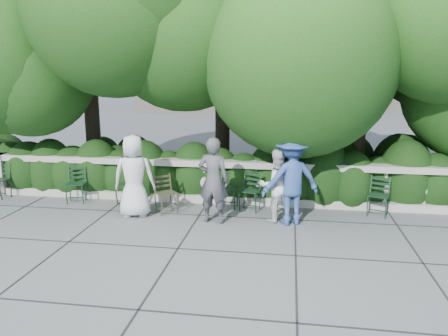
# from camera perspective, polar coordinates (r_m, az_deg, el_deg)

# --- Properties ---
(ground) EXTENTS (90.00, 90.00, 0.00)m
(ground) POSITION_cam_1_polar(r_m,az_deg,el_deg) (8.47, -1.03, -8.08)
(ground) COLOR #595C61
(ground) RESTS_ON ground
(balustrade) EXTENTS (12.00, 0.44, 1.00)m
(balustrade) POSITION_cam_1_polar(r_m,az_deg,el_deg) (10.02, 0.69, -1.89)
(balustrade) COLOR #9E998E
(balustrade) RESTS_ON ground
(shrub_hedge) EXTENTS (15.00, 2.60, 1.70)m
(shrub_hedge) POSITION_cam_1_polar(r_m,az_deg,el_deg) (11.29, 1.53, -2.79)
(shrub_hedge) COLOR black
(shrub_hedge) RESTS_ON ground
(tree_canopy) EXTENTS (15.04, 6.52, 6.78)m
(tree_canopy) POSITION_cam_1_polar(r_m,az_deg,el_deg) (11.07, 5.48, 17.55)
(tree_canopy) COLOR #3F3023
(tree_canopy) RESTS_ON ground
(chair_b) EXTENTS (0.54, 0.57, 0.84)m
(chair_b) POSITION_cam_1_polar(r_m,az_deg,el_deg) (10.60, -18.82, -4.49)
(chair_b) COLOR black
(chair_b) RESTS_ON ground
(chair_c) EXTENTS (0.53, 0.56, 0.84)m
(chair_c) POSITION_cam_1_polar(r_m,az_deg,el_deg) (10.21, -12.88, -4.77)
(chair_c) COLOR black
(chair_c) RESTS_ON ground
(chair_d) EXTENTS (0.53, 0.57, 0.84)m
(chair_d) POSITION_cam_1_polar(r_m,az_deg,el_deg) (9.48, 3.10, -5.82)
(chair_d) COLOR black
(chair_d) RESTS_ON ground
(chair_e) EXTENTS (0.48, 0.52, 0.84)m
(chair_e) POSITION_cam_1_polar(r_m,az_deg,el_deg) (9.69, 0.33, -5.39)
(chair_e) COLOR black
(chair_e) RESTS_ON ground
(chair_f) EXTENTS (0.57, 0.59, 0.84)m
(chair_f) POSITION_cam_1_polar(r_m,az_deg,el_deg) (9.66, 19.21, -6.16)
(chair_f) COLOR black
(chair_f) RESTS_ON ground
(chair_weathered) EXTENTS (0.65, 0.65, 0.84)m
(chair_weathered) POSITION_cam_1_polar(r_m,az_deg,el_deg) (9.39, -7.14, -6.07)
(chair_weathered) COLOR black
(chair_weathered) RESTS_ON ground
(person_businessman) EXTENTS (0.93, 0.69, 1.73)m
(person_businessman) POSITION_cam_1_polar(r_m,az_deg,el_deg) (9.20, -11.67, -1.03)
(person_businessman) COLOR silver
(person_businessman) RESTS_ON ground
(person_woman_grey) EXTENTS (0.69, 0.50, 1.73)m
(person_woman_grey) POSITION_cam_1_polar(r_m,az_deg,el_deg) (8.65, -1.39, -1.62)
(person_woman_grey) COLOR #434449
(person_woman_grey) RESTS_ON ground
(person_casual_man) EXTENTS (0.87, 0.78, 1.49)m
(person_casual_man) POSITION_cam_1_polar(r_m,az_deg,el_deg) (8.81, 6.81, -2.27)
(person_casual_man) COLOR silver
(person_casual_man) RESTS_ON ground
(person_older_blue) EXTENTS (1.34, 1.08, 1.82)m
(person_older_blue) POSITION_cam_1_polar(r_m,az_deg,el_deg) (8.66, 8.75, -1.47)
(person_older_blue) COLOR #2F4C8F
(person_older_blue) RESTS_ON ground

